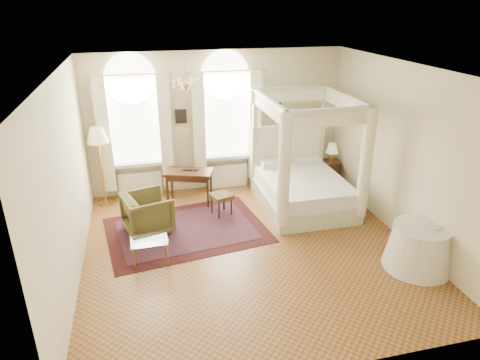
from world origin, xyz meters
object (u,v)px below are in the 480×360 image
(coffee_table, at_px, (149,242))
(floor_lamp, at_px, (98,139))
(writing_desk, at_px, (189,176))
(side_table, at_px, (419,247))
(canopy_bed, at_px, (304,183))
(stool, at_px, (221,197))
(armchair, at_px, (148,213))
(nightstand, at_px, (329,173))

(coffee_table, relative_size, floor_lamp, 0.37)
(writing_desk, relative_size, coffee_table, 1.76)
(writing_desk, height_order, coffee_table, writing_desk)
(floor_lamp, distance_m, side_table, 6.75)
(coffee_table, distance_m, floor_lamp, 3.01)
(canopy_bed, xyz_separation_m, coffee_table, (-3.43, -1.44, -0.17))
(writing_desk, height_order, stool, writing_desk)
(writing_desk, xyz_separation_m, side_table, (3.52, -3.48, -0.28))
(stool, bearing_deg, armchair, -166.68)
(nightstand, distance_m, side_table, 3.65)
(stool, relative_size, coffee_table, 0.80)
(canopy_bed, distance_m, writing_desk, 2.57)
(writing_desk, xyz_separation_m, armchair, (-0.98, -1.10, -0.27))
(floor_lamp, bearing_deg, stool, -24.56)
(armchair, bearing_deg, nightstand, -89.16)
(stool, distance_m, coffee_table, 2.19)
(armchair, bearing_deg, coffee_table, 164.25)
(writing_desk, bearing_deg, floor_lamp, 167.99)
(writing_desk, height_order, floor_lamp, floor_lamp)
(writing_desk, xyz_separation_m, floor_lamp, (-1.88, 0.40, 0.87))
(writing_desk, relative_size, armchair, 1.31)
(nightstand, xyz_separation_m, armchair, (-4.50, -1.27, 0.08))
(nightstand, xyz_separation_m, writing_desk, (-3.52, -0.17, 0.35))
(armchair, bearing_deg, writing_desk, -56.59)
(nightstand, xyz_separation_m, stool, (-2.92, -0.90, 0.08))
(canopy_bed, bearing_deg, floor_lamp, 164.42)
(armchair, bearing_deg, canopy_bed, -99.99)
(writing_desk, relative_size, side_table, 1.00)
(floor_lamp, bearing_deg, writing_desk, -12.01)
(coffee_table, bearing_deg, stool, 43.62)
(nightstand, height_order, coffee_table, nightstand)
(nightstand, distance_m, writing_desk, 3.54)
(armchair, distance_m, side_table, 5.09)
(stool, relative_size, armchair, 0.60)
(stool, bearing_deg, floor_lamp, 155.44)
(armchair, height_order, floor_lamp, floor_lamp)
(canopy_bed, bearing_deg, nightstand, 42.11)
(nightstand, height_order, armchair, armchair)
(stool, bearing_deg, coffee_table, -136.38)
(floor_lamp, relative_size, side_table, 1.55)
(canopy_bed, bearing_deg, writing_desk, 161.74)
(nightstand, bearing_deg, floor_lamp, 177.58)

